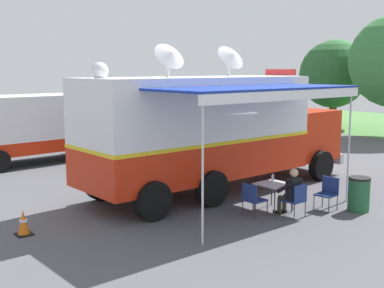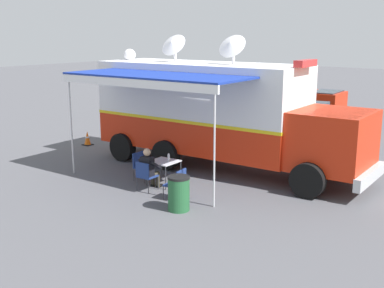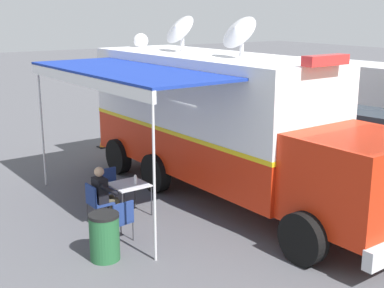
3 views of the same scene
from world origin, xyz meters
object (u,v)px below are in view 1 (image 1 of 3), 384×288
Objects in this scene: folding_table at (273,186)px; water_bottle at (273,178)px; folding_chair_spare_by_truck at (328,191)px; trash_bin at (359,194)px; folding_chair_beside_table at (252,197)px; seated_responder at (291,191)px; folding_chair_at_table at (296,198)px; traffic_cone at (23,223)px; support_truck at (36,128)px; car_behind_truck at (151,142)px; command_truck at (216,128)px.

water_bottle is (-0.13, 0.10, 0.16)m from folding_table.
folding_chair_spare_by_truck is 0.80m from trash_bin.
trash_bin reaches higher than folding_chair_beside_table.
folding_chair_beside_table is 1.00× the size of folding_chair_spare_by_truck.
seated_responder reaches higher than folding_table.
folding_chair_at_table is 6.60m from traffic_cone.
folding_chair_beside_table is at bearing 8.19° from support_truck.
command_truck is at bearing -8.84° from car_behind_truck.
traffic_cone is (-2.11, -5.93, -0.39)m from folding_table.
folding_chair_spare_by_truck is at bearing 55.66° from folding_table.
command_truck is at bearing 175.19° from folding_table.
folding_table is 0.95× the size of folding_chair_spare_by_truck.
seated_responder is 1.96m from trash_bin.
folding_chair_spare_by_truck is 0.13× the size of support_truck.
folding_chair_spare_by_truck is at bearing 17.54° from support_truck.
traffic_cone is 9.24m from support_truck.
trash_bin is 8.84m from car_behind_truck.
folding_chair_beside_table is at bearing -13.68° from car_behind_truck.
seated_responder is (0.74, -0.12, -0.18)m from water_bottle.
folding_chair_beside_table and folding_chair_spare_by_truck have the same top height.
water_bottle is (2.45, -0.12, -1.11)m from command_truck.
folding_chair_at_table is 0.96× the size of trash_bin.
trash_bin is at bearing 65.20° from seated_responder.
folding_table is 0.95× the size of folding_chair_at_table.
support_truck is (-11.41, -3.61, 0.87)m from folding_chair_spare_by_truck.
support_truck reaches higher than folding_chair_beside_table.
folding_chair_beside_table is 5.54m from traffic_cone.
trash_bin is (0.59, 0.53, -0.06)m from folding_chair_spare_by_truck.
folding_chair_beside_table is at bearing -77.92° from water_bottle.
command_truck is 3.83m from folding_chair_spare_by_truck.
folding_chair_at_table and folding_chair_beside_table have the same top height.
folding_table is 0.23m from water_bottle.
seated_responder is at bearing -4.22° from command_truck.
command_truck is 42.75× the size of water_bottle.
traffic_cone is (-2.72, -5.91, -0.37)m from seated_responder.
folding_table is 0.82m from folding_chair_at_table.
support_truck reaches higher than folding_table.
support_truck reaches higher than trash_bin.
folding_chair_beside_table reaches higher than traffic_cone.
trash_bin reaches higher than folding_chair_spare_by_truck.
folding_chair_beside_table is (-0.72, -0.84, 0.00)m from folding_chair_at_table.
support_truck is (-10.58, -2.38, 0.71)m from folding_table.
seated_responder is 0.28× the size of car_behind_truck.
traffic_cone is at bearing -108.23° from water_bottle.
support_truck is at bearing -168.22° from folding_chair_at_table.
traffic_cone is at bearing -114.74° from trash_bin.
folding_chair_spare_by_truck is (0.84, 1.22, -0.16)m from folding_table.
folding_chair_spare_by_truck is 0.96× the size of trash_bin.
command_truck is 2.69m from water_bottle.
seated_responder is at bearing -177.81° from folding_chair_at_table.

